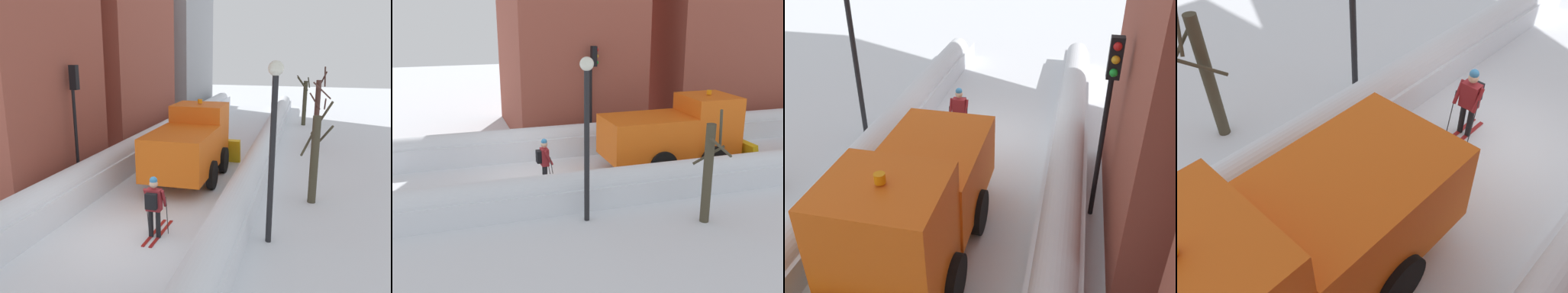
{
  "view_description": "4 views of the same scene",
  "coord_description": "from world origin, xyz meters",
  "views": [
    {
      "loc": [
        4.7,
        -9.42,
        5.23
      ],
      "look_at": [
        0.91,
        4.24,
        1.77
      ],
      "focal_mm": 36.91,
      "sensor_mm": 36.0,
      "label": 1
    },
    {
      "loc": [
        16.12,
        -2.88,
        6.17
      ],
      "look_at": [
        1.28,
        1.88,
        1.53
      ],
      "focal_mm": 42.04,
      "sensor_mm": 36.0,
      "label": 2
    },
    {
      "loc": [
        -2.74,
        12.91,
        7.17
      ],
      "look_at": [
        -0.46,
        2.78,
        1.15
      ],
      "focal_mm": 40.16,
      "sensor_mm": 36.0,
      "label": 3
    },
    {
      "loc": [
        -3.05,
        7.74,
        6.73
      ],
      "look_at": [
        1.35,
        3.05,
        0.94
      ],
      "focal_mm": 39.05,
      "sensor_mm": 36.0,
      "label": 4
    }
  ],
  "objects": [
    {
      "name": "ground_plane",
      "position": [
        0.0,
        10.0,
        0.0
      ],
      "size": [
        80.0,
        80.0,
        0.0
      ],
      "primitive_type": "plane",
      "color": "white"
    },
    {
      "name": "plow_truck",
      "position": [
        0.25,
        5.96,
        1.48
      ],
      "size": [
        3.2,
        5.98,
        3.12
      ],
      "color": "orange",
      "rests_on": "ground"
    },
    {
      "name": "traffic_light_pole",
      "position": [
        -3.56,
        3.68,
        3.26
      ],
      "size": [
        0.28,
        0.42,
        4.66
      ],
      "color": "black",
      "rests_on": "ground"
    },
    {
      "name": "bare_tree_near",
      "position": [
        5.09,
        4.41,
        1.62
      ],
      "size": [
        1.03,
        1.0,
        3.58
      ],
      "color": "#423C2B",
      "rests_on": "ground"
    },
    {
      "name": "snowbank_left",
      "position": [
        -2.82,
        10.0,
        0.63
      ],
      "size": [
        1.1,
        36.0,
        1.33
      ],
      "color": "white",
      "rests_on": "ground"
    },
    {
      "name": "bare_tree_far",
      "position": [
        4.57,
        19.43,
        1.66
      ],
      "size": [
        0.93,
        0.93,
        3.47
      ],
      "color": "#3C3A29",
      "rests_on": "ground"
    },
    {
      "name": "snowbank_right",
      "position": [
        2.82,
        10.0,
        0.55
      ],
      "size": [
        1.1,
        36.0,
        1.19
      ],
      "color": "white",
      "rests_on": "ground"
    },
    {
      "name": "skier",
      "position": [
        0.77,
        0.4,
        1.0
      ],
      "size": [
        0.62,
        1.8,
        1.81
      ],
      "color": "black",
      "rests_on": "ground"
    },
    {
      "name": "building_concrete_far",
      "position": [
        -7.62,
        22.89,
        8.33
      ],
      "size": [
        7.77,
        8.41,
        16.65
      ],
      "color": "#9EA0A5",
      "rests_on": "ground"
    },
    {
      "name": "bare_tree_mid",
      "position": [
        5.3,
        13.2,
        1.96
      ],
      "size": [
        1.15,
        1.26,
        4.34
      ],
      "color": "#4F322B",
      "rests_on": "ground"
    },
    {
      "name": "street_lamp",
      "position": [
        3.91,
        1.01,
        3.16
      ],
      "size": [
        0.4,
        0.4,
        4.95
      ],
      "color": "black",
      "rests_on": "ground"
    }
  ]
}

